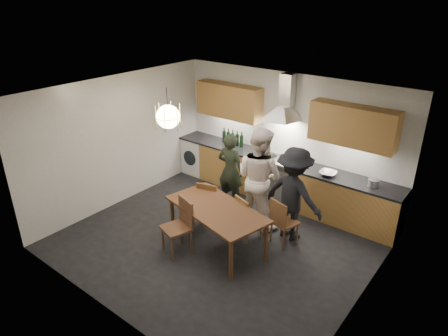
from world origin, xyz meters
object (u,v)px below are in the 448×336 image
Objects in this scene: person_right at (293,194)px; wine_bottles at (233,137)px; mixing_bowl at (328,173)px; person_mid at (259,177)px; stock_pot at (373,183)px; chair_back_left at (209,200)px; chair_front at (181,222)px; dining_table at (217,213)px; person_left at (231,170)px.

person_right is 3.01× the size of wine_bottles.
person_right reaches higher than mixing_bowl.
person_mid reaches higher than person_right.
person_mid is 10.30× the size of stock_pot.
chair_back_left is 0.91× the size of chair_front.
mixing_bowl is at bearing 75.80° from dining_table.
stock_pot is at bearing -129.10° from person_right.
dining_table is at bearing 111.07° from person_left.
person_right reaches higher than dining_table.
wine_bottles is (-3.17, 0.13, 0.11)m from stock_pot.
wine_bottles reaches higher than mixing_bowl.
person_left is at bearing -158.04° from mixing_bowl.
person_mid reaches higher than dining_table.
chair_back_left is 2.71× the size of mixing_bowl.
wine_bottles is (-0.62, 0.89, 0.30)m from person_left.
chair_back_left is 1.96m from wine_bottles.
person_mid is 1.12× the size of person_right.
dining_table is 1.49m from person_left.
chair_front is at bearing 92.72° from person_left.
chair_back_left is 1.02m from person_mid.
person_right is 5.33× the size of mixing_bowl.
person_right is 2.47m from wine_bottles.
person_left reaches higher than stock_pot.
person_mid is (0.83, -0.24, 0.18)m from person_left.
mixing_bowl is 1.73× the size of stock_pot.
person_mid reaches higher than mixing_bowl.
person_right is at bearing 64.22° from dining_table.
person_right is (1.55, -0.26, 0.08)m from person_left.
person_left is 0.88m from person_mid.
chair_front is at bearing -131.61° from stock_pot.
person_mid reaches higher than person_left.
dining_table is 6.10× the size of mixing_bowl.
person_left is (-0.71, 1.31, 0.10)m from dining_table.
person_left is at bearing 131.09° from dining_table.
mixing_bowl is at bearing -175.51° from stock_pot.
mixing_bowl is 0.82m from stock_pot.
chair_back_left is at bearing 152.82° from dining_table.
stock_pot is at bearing 4.49° from mixing_bowl.
dining_table is 2.25× the size of chair_back_left.
dining_table is 10.54× the size of stock_pot.
chair_back_left is at bearing 26.95° from person_right.
wine_bottles is (-0.74, 1.72, 0.58)m from chair_back_left.
stock_pot reaches higher than mixing_bowl.
chair_back_left is 2.26m from mixing_bowl.
chair_back_left is 0.51× the size of person_right.
wine_bottles is at bearing -82.40° from chair_back_left.
person_mid reaches higher than chair_back_left.
stock_pot is (1.84, 2.08, 0.30)m from dining_table.
chair_back_left is at bearing -136.62° from mixing_bowl.
dining_table is 2.60m from wine_bottles.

